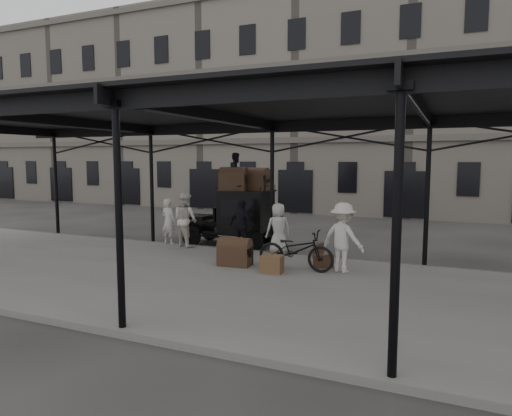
{
  "coord_description": "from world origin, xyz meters",
  "views": [
    {
      "loc": [
        5.73,
        -12.53,
        3.36
      ],
      "look_at": [
        -0.43,
        1.6,
        1.7
      ],
      "focal_mm": 32.0,
      "sensor_mm": 36.0,
      "label": 1
    }
  ],
  "objects_px": {
    "porter_official": "(242,225)",
    "steamer_trunk_platform": "(235,254)",
    "bicycle": "(296,250)",
    "steamer_trunk_roof_near": "(234,181)",
    "porter_left": "(168,221)",
    "taxi": "(238,215)"
  },
  "relations": [
    {
      "from": "porter_official",
      "to": "porter_left",
      "type": "bearing_deg",
      "value": 13.03
    },
    {
      "from": "bicycle",
      "to": "steamer_trunk_roof_near",
      "type": "xyz_separation_m",
      "value": [
        -3.53,
        3.08,
        1.81
      ]
    },
    {
      "from": "porter_left",
      "to": "steamer_trunk_platform",
      "type": "height_order",
      "value": "porter_left"
    },
    {
      "from": "steamer_trunk_roof_near",
      "to": "taxi",
      "type": "bearing_deg",
      "value": 62.39
    },
    {
      "from": "taxi",
      "to": "steamer_trunk_platform",
      "type": "height_order",
      "value": "taxi"
    },
    {
      "from": "bicycle",
      "to": "steamer_trunk_platform",
      "type": "xyz_separation_m",
      "value": [
        -1.87,
        -0.17,
        -0.24
      ]
    },
    {
      "from": "porter_official",
      "to": "bicycle",
      "type": "distance_m",
      "value": 3.31
    },
    {
      "from": "porter_left",
      "to": "bicycle",
      "type": "height_order",
      "value": "porter_left"
    },
    {
      "from": "bicycle",
      "to": "steamer_trunk_platform",
      "type": "relative_size",
      "value": 2.32
    },
    {
      "from": "porter_official",
      "to": "steamer_trunk_platform",
      "type": "height_order",
      "value": "porter_official"
    },
    {
      "from": "porter_left",
      "to": "taxi",
      "type": "bearing_deg",
      "value": -141.98
    },
    {
      "from": "steamer_trunk_roof_near",
      "to": "porter_left",
      "type": "bearing_deg",
      "value": -163.19
    },
    {
      "from": "bicycle",
      "to": "steamer_trunk_roof_near",
      "type": "bearing_deg",
      "value": 48.17
    },
    {
      "from": "porter_left",
      "to": "porter_official",
      "type": "xyz_separation_m",
      "value": [
        3.09,
        -0.02,
        0.03
      ]
    },
    {
      "from": "steamer_trunk_roof_near",
      "to": "steamer_trunk_platform",
      "type": "height_order",
      "value": "steamer_trunk_roof_near"
    },
    {
      "from": "bicycle",
      "to": "steamer_trunk_roof_near",
      "type": "distance_m",
      "value": 5.02
    },
    {
      "from": "porter_left",
      "to": "porter_official",
      "type": "distance_m",
      "value": 3.09
    },
    {
      "from": "porter_left",
      "to": "bicycle",
      "type": "xyz_separation_m",
      "value": [
        5.74,
        -1.98,
        -0.27
      ]
    },
    {
      "from": "steamer_trunk_roof_near",
      "to": "steamer_trunk_platform",
      "type": "xyz_separation_m",
      "value": [
        1.65,
        -3.26,
        -2.04
      ]
    },
    {
      "from": "taxi",
      "to": "porter_official",
      "type": "xyz_separation_m",
      "value": [
        0.8,
        -1.36,
        -0.16
      ]
    },
    {
      "from": "taxi",
      "to": "steamer_trunk_roof_near",
      "type": "bearing_deg",
      "value": -108.07
    },
    {
      "from": "porter_official",
      "to": "steamer_trunk_platform",
      "type": "relative_size",
      "value": 1.84
    }
  ]
}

